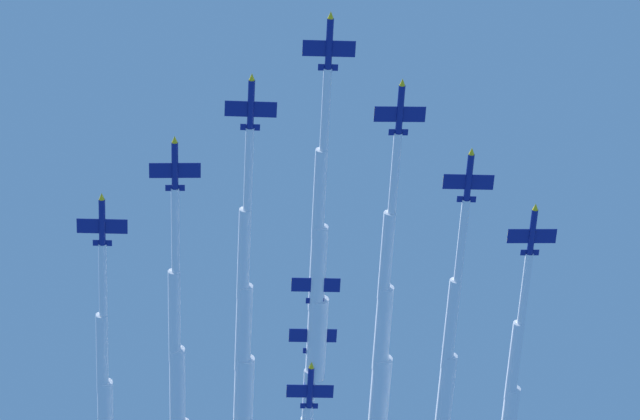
# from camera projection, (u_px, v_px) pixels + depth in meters

# --- Properties ---
(jet_lead) EXTENTS (25.82, 66.68, 3.71)m
(jet_lead) POSITION_uv_depth(u_px,v_px,m) (319.00, 271.00, 249.70)
(jet_lead) COLOR navy
(jet_port_inner) EXTENTS (26.16, 68.07, 3.80)m
(jet_port_inner) POSITION_uv_depth(u_px,v_px,m) (383.00, 331.00, 255.61)
(jet_port_inner) COLOR navy
(jet_starboard_inner) EXTENTS (26.03, 69.25, 3.70)m
(jet_starboard_inner) POSITION_uv_depth(u_px,v_px,m) (244.00, 331.00, 254.84)
(jet_starboard_inner) COLOR navy
(jet_port_mid) EXTENTS (27.06, 71.26, 3.71)m
(jet_port_mid) POSITION_uv_depth(u_px,v_px,m) (446.00, 400.00, 260.53)
(jet_port_mid) COLOR navy
(jet_starboard_mid) EXTENTS (28.07, 72.22, 3.79)m
(jet_starboard_mid) POSITION_uv_depth(u_px,v_px,m) (178.00, 395.00, 259.34)
(jet_starboard_mid) COLOR navy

